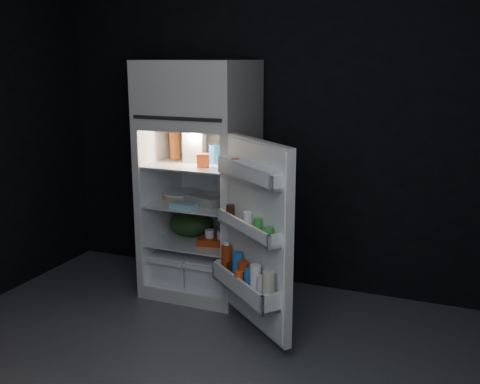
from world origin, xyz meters
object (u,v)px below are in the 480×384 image
at_px(milk_jug, 195,146).
at_px(egg_carton, 202,201).
at_px(yogurt_tray, 217,241).
at_px(refrigerator, 201,171).
at_px(fridge_door, 254,239).

distance_m(milk_jug, egg_carton, 0.42).
bearing_deg(yogurt_tray, refrigerator, 132.41).
distance_m(refrigerator, egg_carton, 0.25).
height_order(fridge_door, milk_jug, fridge_door).
bearing_deg(milk_jug, refrigerator, 24.08).
relative_size(fridge_door, egg_carton, 4.11).
height_order(milk_jug, egg_carton, milk_jug).
bearing_deg(yogurt_tray, fridge_door, -57.49).
bearing_deg(milk_jug, fridge_door, -52.13).
bearing_deg(refrigerator, fridge_door, -42.92).
bearing_deg(fridge_door, yogurt_tray, 134.63).
distance_m(refrigerator, yogurt_tray, 0.55).
height_order(fridge_door, yogurt_tray, fridge_door).
bearing_deg(egg_carton, fridge_door, -17.59).
bearing_deg(fridge_door, egg_carton, 141.23).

